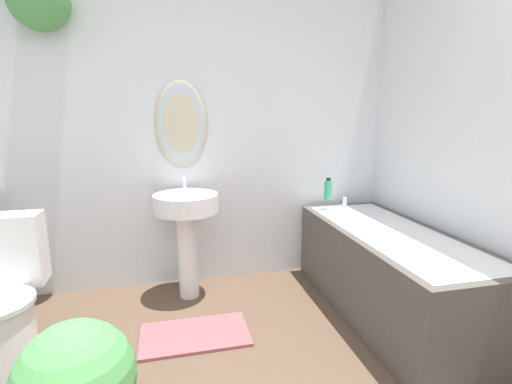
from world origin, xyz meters
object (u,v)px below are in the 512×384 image
(toilet, at_px, (1,312))
(bathtub, at_px, (390,271))
(pedestal_sink, at_px, (187,221))
(shampoo_bottle, at_px, (328,190))

(toilet, xyz_separation_m, bathtub, (2.20, 0.04, -0.03))
(pedestal_sink, distance_m, shampoo_bottle, 1.10)
(pedestal_sink, relative_size, shampoo_bottle, 5.01)
(toilet, height_order, shampoo_bottle, shampoo_bottle)
(toilet, bearing_deg, bathtub, 1.12)
(toilet, relative_size, pedestal_sink, 0.91)
(pedestal_sink, xyz_separation_m, bathtub, (1.25, -0.55, -0.27))
(toilet, xyz_separation_m, shampoo_bottle, (2.04, 0.67, 0.39))
(bathtub, relative_size, shampoo_bottle, 8.96)
(toilet, distance_m, bathtub, 2.20)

